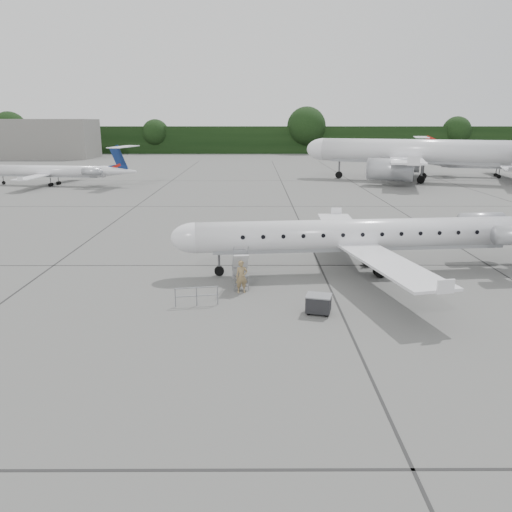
{
  "coord_description": "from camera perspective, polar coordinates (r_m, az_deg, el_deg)",
  "views": [
    {
      "loc": [
        -7.59,
        -24.86,
        9.35
      ],
      "look_at": [
        -7.49,
        1.27,
        2.3
      ],
      "focal_mm": 35.0,
      "sensor_mm": 36.0,
      "label": 1
    }
  ],
  "objects": [
    {
      "name": "ground",
      "position": [
        27.62,
        15.8,
        -5.28
      ],
      "size": [
        320.0,
        320.0,
        0.0
      ],
      "primitive_type": "plane",
      "color": "#605F5D",
      "rests_on": "ground"
    },
    {
      "name": "treeline",
      "position": [
        155.14,
        2.65,
        13.11
      ],
      "size": [
        260.0,
        4.0,
        8.0
      ],
      "primitive_type": "cube",
      "color": "black",
      "rests_on": "ground"
    },
    {
      "name": "terminal_building",
      "position": [
        148.67,
        -25.64,
        11.99
      ],
      "size": [
        40.0,
        14.0,
        10.0
      ],
      "primitive_type": "cube",
      "color": "slate",
      "rests_on": "ground"
    },
    {
      "name": "main_regional_jet",
      "position": [
        32.07,
        11.91,
        4.1
      ],
      "size": [
        28.31,
        21.61,
        6.82
      ],
      "primitive_type": null,
      "rotation": [
        0.0,
        0.0,
        0.1
      ],
      "color": "silver",
      "rests_on": "ground"
    },
    {
      "name": "airstair",
      "position": [
        29.17,
        -1.83,
        -1.4
      ],
      "size": [
        1.06,
        2.27,
        2.14
      ],
      "primitive_type": null,
      "rotation": [
        0.0,
        0.0,
        0.1
      ],
      "color": "silver",
      "rests_on": "ground"
    },
    {
      "name": "passenger",
      "position": [
        28.02,
        -1.65,
        -2.39
      ],
      "size": [
        0.75,
        0.57,
        1.87
      ],
      "primitive_type": "imported",
      "rotation": [
        0.0,
        0.0,
        0.2
      ],
      "color": "olive",
      "rests_on": "ground"
    },
    {
      "name": "safety_railing",
      "position": [
        26.35,
        -6.8,
        -4.64
      ],
      "size": [
        2.18,
        0.44,
        1.0
      ],
      "primitive_type": null,
      "rotation": [
        0.0,
        0.0,
        0.16
      ],
      "color": "gray",
      "rests_on": "ground"
    },
    {
      "name": "baggage_cart",
      "position": [
        25.32,
        7.16,
        -5.44
      ],
      "size": [
        1.4,
        1.24,
        1.04
      ],
      "primitive_type": null,
      "rotation": [
        0.0,
        0.0,
        -0.26
      ],
      "color": "black",
      "rests_on": "ground"
    },
    {
      "name": "bg_narrowbody",
      "position": [
        85.18,
        17.51,
        12.6
      ],
      "size": [
        44.11,
        38.22,
        13.27
      ],
      "primitive_type": null,
      "rotation": [
        0.0,
        0.0,
        -0.37
      ],
      "color": "silver",
      "rests_on": "ground"
    },
    {
      "name": "bg_regional_left",
      "position": [
        82.21,
        -22.7,
        9.53
      ],
      "size": [
        25.25,
        19.97,
        6.0
      ],
      "primitive_type": null,
      "rotation": [
        0.0,
        0.0,
        -0.16
      ],
      "color": "silver",
      "rests_on": "ground"
    },
    {
      "name": "bg_regional_right",
      "position": [
        96.88,
        26.64,
        10.05
      ],
      "size": [
        30.28,
        25.02,
        6.91
      ],
      "primitive_type": null,
      "rotation": [
        0.0,
        0.0,
        2.88
      ],
      "color": "silver",
      "rests_on": "ground"
    }
  ]
}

